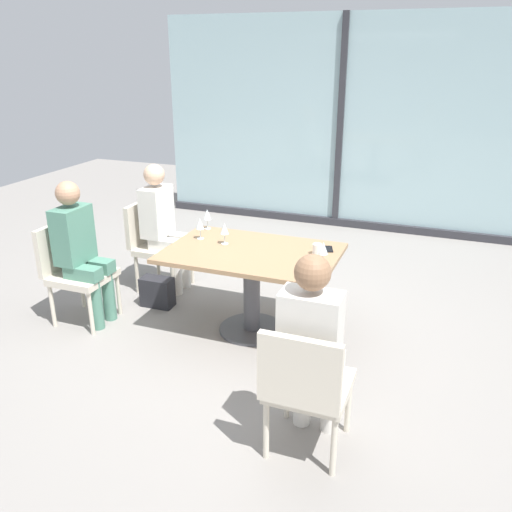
{
  "coord_description": "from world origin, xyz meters",
  "views": [
    {
      "loc": [
        1.47,
        -3.77,
        2.26
      ],
      "look_at": [
        0.0,
        0.1,
        0.65
      ],
      "focal_mm": 37.39,
      "sensor_mm": 36.0,
      "label": 1
    }
  ],
  "objects_px": {
    "handbag_0": "(157,292)",
    "person_side_end": "(80,247)",
    "chair_front_right": "(306,384)",
    "coffee_cup": "(317,249)",
    "wine_glass_1": "(323,249)",
    "dining_table_main": "(252,270)",
    "chair_far_left": "(154,240)",
    "chair_side_end": "(73,267)",
    "wine_glass_0": "(207,215)",
    "wine_glass_2": "(224,229)",
    "cell_phone_on_table": "(328,249)",
    "wine_glass_3": "(200,224)",
    "person_front_right": "(312,343)",
    "person_far_left": "(163,222)"
  },
  "relations": [
    {
      "from": "dining_table_main",
      "to": "wine_glass_1",
      "type": "relative_size",
      "value": 7.54
    },
    {
      "from": "person_front_right",
      "to": "person_far_left",
      "type": "bearing_deg",
      "value": 138.96
    },
    {
      "from": "chair_far_left",
      "to": "person_far_left",
      "type": "bearing_deg",
      "value": -0.0
    },
    {
      "from": "chair_front_right",
      "to": "person_side_end",
      "type": "xyz_separation_m",
      "value": [
        -2.26,
        0.96,
        0.2
      ]
    },
    {
      "from": "person_far_left",
      "to": "wine_glass_1",
      "type": "distance_m",
      "value": 1.85
    },
    {
      "from": "wine_glass_0",
      "to": "cell_phone_on_table",
      "type": "xyz_separation_m",
      "value": [
        1.16,
        -0.14,
        -0.13
      ]
    },
    {
      "from": "chair_front_right",
      "to": "wine_glass_1",
      "type": "distance_m",
      "value": 1.28
    },
    {
      "from": "cell_phone_on_table",
      "to": "person_front_right",
      "type": "bearing_deg",
      "value": -97.82
    },
    {
      "from": "person_side_end",
      "to": "wine_glass_1",
      "type": "xyz_separation_m",
      "value": [
        2.04,
        0.25,
        0.16
      ]
    },
    {
      "from": "wine_glass_2",
      "to": "cell_phone_on_table",
      "type": "relative_size",
      "value": 1.28
    },
    {
      "from": "person_far_left",
      "to": "person_front_right",
      "type": "relative_size",
      "value": 1.0
    },
    {
      "from": "dining_table_main",
      "to": "chair_side_end",
      "type": "bearing_deg",
      "value": -167.43
    },
    {
      "from": "chair_side_end",
      "to": "handbag_0",
      "type": "height_order",
      "value": "chair_side_end"
    },
    {
      "from": "chair_front_right",
      "to": "coffee_cup",
      "type": "xyz_separation_m",
      "value": [
        -0.31,
        1.41,
        0.28
      ]
    },
    {
      "from": "person_far_left",
      "to": "person_side_end",
      "type": "relative_size",
      "value": 1.0
    },
    {
      "from": "person_front_right",
      "to": "cell_phone_on_table",
      "type": "height_order",
      "value": "person_front_right"
    },
    {
      "from": "chair_far_left",
      "to": "handbag_0",
      "type": "distance_m",
      "value": 0.58
    },
    {
      "from": "chair_front_right",
      "to": "coffee_cup",
      "type": "distance_m",
      "value": 1.47
    },
    {
      "from": "wine_glass_3",
      "to": "wine_glass_1",
      "type": "bearing_deg",
      "value": -10.57
    },
    {
      "from": "person_far_left",
      "to": "cell_phone_on_table",
      "type": "bearing_deg",
      "value": -8.63
    },
    {
      "from": "dining_table_main",
      "to": "chair_far_left",
      "type": "relative_size",
      "value": 1.6
    },
    {
      "from": "chair_side_end",
      "to": "person_front_right",
      "type": "xyz_separation_m",
      "value": [
        2.37,
        -0.85,
        0.2
      ]
    },
    {
      "from": "person_far_left",
      "to": "wine_glass_2",
      "type": "relative_size",
      "value": 6.81
    },
    {
      "from": "chair_far_left",
      "to": "person_far_left",
      "type": "relative_size",
      "value": 0.69
    },
    {
      "from": "person_side_end",
      "to": "dining_table_main",
      "type": "bearing_deg",
      "value": 13.5
    },
    {
      "from": "chair_front_right",
      "to": "person_side_end",
      "type": "relative_size",
      "value": 0.69
    },
    {
      "from": "chair_far_left",
      "to": "coffee_cup",
      "type": "distance_m",
      "value": 1.82
    },
    {
      "from": "handbag_0",
      "to": "person_side_end",
      "type": "bearing_deg",
      "value": -133.53
    },
    {
      "from": "wine_glass_2",
      "to": "wine_glass_3",
      "type": "relative_size",
      "value": 1.0
    },
    {
      "from": "wine_glass_2",
      "to": "cell_phone_on_table",
      "type": "xyz_separation_m",
      "value": [
        0.85,
        0.18,
        -0.13
      ]
    },
    {
      "from": "chair_front_right",
      "to": "cell_phone_on_table",
      "type": "bearing_deg",
      "value": 99.42
    },
    {
      "from": "chair_front_right",
      "to": "person_far_left",
      "type": "xyz_separation_m",
      "value": [
        -1.96,
        1.81,
        0.2
      ]
    },
    {
      "from": "person_side_end",
      "to": "person_far_left",
      "type": "bearing_deg",
      "value": 70.55
    },
    {
      "from": "chair_front_right",
      "to": "person_front_right",
      "type": "relative_size",
      "value": 0.69
    },
    {
      "from": "person_far_left",
      "to": "wine_glass_3",
      "type": "bearing_deg",
      "value": -33.01
    },
    {
      "from": "person_far_left",
      "to": "dining_table_main",
      "type": "bearing_deg",
      "value": -24.57
    },
    {
      "from": "person_far_left",
      "to": "wine_glass_2",
      "type": "xyz_separation_m",
      "value": [
        0.85,
        -0.44,
        0.16
      ]
    },
    {
      "from": "dining_table_main",
      "to": "person_side_end",
      "type": "height_order",
      "value": "person_side_end"
    },
    {
      "from": "wine_glass_3",
      "to": "coffee_cup",
      "type": "bearing_deg",
      "value": -0.76
    },
    {
      "from": "chair_far_left",
      "to": "person_side_end",
      "type": "distance_m",
      "value": 0.9
    },
    {
      "from": "person_side_end",
      "to": "wine_glass_1",
      "type": "height_order",
      "value": "person_side_end"
    },
    {
      "from": "chair_far_left",
      "to": "wine_glass_1",
      "type": "distance_m",
      "value": 1.98
    },
    {
      "from": "wine_glass_0",
      "to": "wine_glass_2",
      "type": "height_order",
      "value": "same"
    },
    {
      "from": "cell_phone_on_table",
      "to": "handbag_0",
      "type": "bearing_deg",
      "value": 166.72
    },
    {
      "from": "chair_far_left",
      "to": "chair_front_right",
      "type": "xyz_separation_m",
      "value": [
        2.07,
        -1.81,
        0.0
      ]
    },
    {
      "from": "wine_glass_0",
      "to": "handbag_0",
      "type": "relative_size",
      "value": 0.62
    },
    {
      "from": "dining_table_main",
      "to": "chair_front_right",
      "type": "relative_size",
      "value": 1.6
    },
    {
      "from": "chair_side_end",
      "to": "wine_glass_0",
      "type": "distance_m",
      "value": 1.26
    },
    {
      "from": "person_far_left",
      "to": "person_front_right",
      "type": "height_order",
      "value": "same"
    },
    {
      "from": "coffee_cup",
      "to": "wine_glass_1",
      "type": "bearing_deg",
      "value": -64.19
    }
  ]
}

